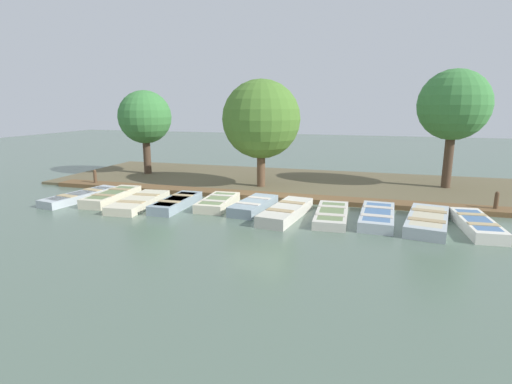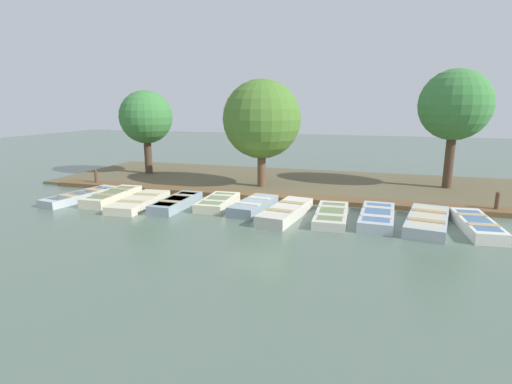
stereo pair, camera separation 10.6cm
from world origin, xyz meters
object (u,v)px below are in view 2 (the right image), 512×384
(rowboat_4, at_px, (218,202))
(rowboat_10, at_px, (477,225))
(rowboat_5, at_px, (254,205))
(rowboat_9, at_px, (427,221))
(mooring_post_far, at_px, (497,203))
(park_tree_left, at_px, (262,119))
(rowboat_2, at_px, (139,202))
(rowboat_7, at_px, (331,215))
(rowboat_3, at_px, (176,202))
(rowboat_8, at_px, (377,216))
(park_tree_center, at_px, (455,106))
(rowboat_0, at_px, (81,196))
(park_tree_far_left, at_px, (146,118))
(mooring_post_near, at_px, (96,178))
(rowboat_1, at_px, (112,196))
(rowboat_6, at_px, (286,211))

(rowboat_4, distance_m, rowboat_10, 9.47)
(rowboat_5, relative_size, rowboat_9, 0.79)
(mooring_post_far, distance_m, park_tree_left, 10.49)
(rowboat_10, bearing_deg, rowboat_2, -92.76)
(rowboat_2, relative_size, rowboat_7, 1.10)
(rowboat_3, distance_m, rowboat_8, 7.86)
(rowboat_5, relative_size, rowboat_10, 0.88)
(rowboat_3, relative_size, park_tree_center, 0.53)
(rowboat_3, height_order, park_tree_center, park_tree_center)
(rowboat_0, xyz_separation_m, park_tree_far_left, (-6.29, -0.47, 3.18))
(park_tree_center, bearing_deg, rowboat_2, -61.02)
(rowboat_5, height_order, rowboat_7, rowboat_5)
(rowboat_5, xyz_separation_m, rowboat_9, (0.34, 6.34, 0.00))
(rowboat_3, height_order, park_tree_far_left, park_tree_far_left)
(rowboat_4, xyz_separation_m, mooring_post_far, (-2.03, 10.62, 0.26))
(rowboat_4, xyz_separation_m, mooring_post_near, (-2.03, -7.51, 0.26))
(rowboat_1, distance_m, rowboat_8, 11.04)
(rowboat_2, height_order, rowboat_5, rowboat_5)
(rowboat_4, height_order, rowboat_8, rowboat_8)
(rowboat_5, distance_m, rowboat_9, 6.34)
(rowboat_0, bearing_deg, rowboat_8, 100.90)
(park_tree_left, bearing_deg, rowboat_9, 58.47)
(rowboat_4, relative_size, rowboat_7, 0.84)
(rowboat_10, bearing_deg, rowboat_1, -94.61)
(mooring_post_near, bearing_deg, park_tree_far_left, 166.95)
(rowboat_5, relative_size, rowboat_7, 0.90)
(park_tree_left, bearing_deg, rowboat_7, 41.65)
(mooring_post_far, height_order, park_tree_far_left, park_tree_far_left)
(rowboat_9, height_order, park_tree_far_left, park_tree_far_left)
(rowboat_2, relative_size, rowboat_8, 1.07)
(rowboat_9, height_order, mooring_post_near, mooring_post_near)
(rowboat_6, height_order, mooring_post_far, mooring_post_far)
(rowboat_9, bearing_deg, park_tree_center, 176.75)
(rowboat_1, distance_m, rowboat_9, 12.70)
(rowboat_6, bearing_deg, mooring_post_near, -96.80)
(rowboat_0, relative_size, park_tree_far_left, 0.75)
(rowboat_5, bearing_deg, mooring_post_far, 110.86)
(rowboat_1, bearing_deg, rowboat_4, 91.92)
(rowboat_0, relative_size, rowboat_4, 1.38)
(rowboat_4, height_order, mooring_post_near, mooring_post_near)
(rowboat_5, distance_m, rowboat_8, 4.68)
(rowboat_8, distance_m, mooring_post_near, 13.98)
(rowboat_9, distance_m, mooring_post_far, 3.70)
(rowboat_0, relative_size, mooring_post_near, 4.21)
(park_tree_far_left, height_order, park_tree_center, park_tree_center)
(rowboat_3, bearing_deg, park_tree_left, 152.50)
(rowboat_6, distance_m, mooring_post_near, 10.88)
(rowboat_6, height_order, rowboat_8, rowboat_6)
(park_tree_left, xyz_separation_m, park_tree_center, (-2.27, 8.74, 0.65))
(rowboat_0, distance_m, rowboat_6, 9.22)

